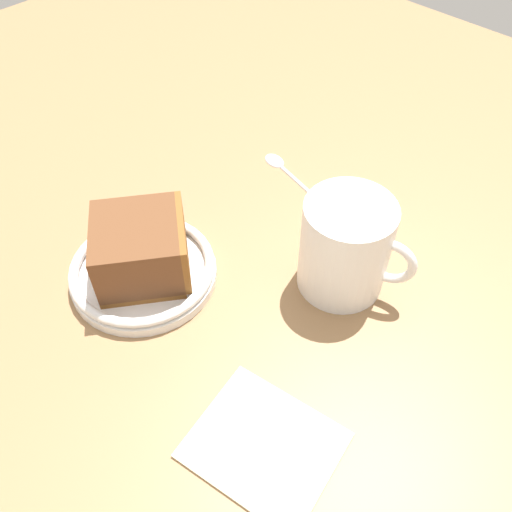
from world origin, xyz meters
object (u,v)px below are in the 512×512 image
at_px(small_plate, 143,271).
at_px(cake_slice, 141,249).
at_px(folded_napkin, 264,444).
at_px(teaspoon, 287,170).
at_px(tea_mug, 346,247).

relative_size(small_plate, cake_slice, 1.21).
height_order(cake_slice, folded_napkin, cake_slice).
height_order(small_plate, teaspoon, small_plate).
bearing_deg(cake_slice, folded_napkin, -102.27).
xyz_separation_m(cake_slice, tea_mug, (0.13, -0.14, 0.01)).
bearing_deg(folded_napkin, tea_mug, 19.37).
xyz_separation_m(small_plate, tea_mug, (0.13, -0.15, 0.04)).
relative_size(teaspoon, folded_napkin, 1.23).
relative_size(cake_slice, tea_mug, 1.10).
relative_size(tea_mug, folded_napkin, 0.97).
bearing_deg(teaspoon, folded_napkin, -141.04).
distance_m(small_plate, folded_napkin, 0.21).
xyz_separation_m(tea_mug, teaspoon, (0.09, 0.15, -0.05)).
height_order(cake_slice, tea_mug, tea_mug).
height_order(small_plate, folded_napkin, small_plate).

